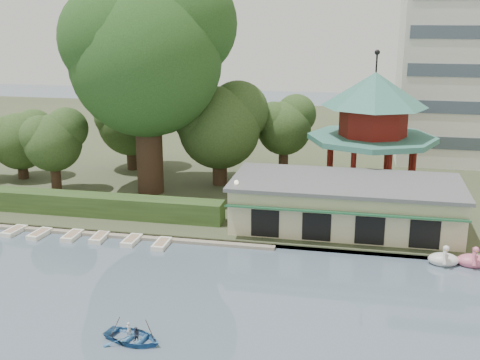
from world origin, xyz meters
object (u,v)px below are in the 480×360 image
(boathouse, at_px, (345,203))
(big_tree, at_px, (148,49))
(dock, at_px, (72,230))
(rowboat_with_passengers, at_px, (133,333))
(pavilion, at_px, (373,121))

(boathouse, distance_m, big_tree, 23.07)
(dock, bearing_deg, rowboat_with_passengers, -53.45)
(dock, bearing_deg, big_tree, 73.86)
(dock, distance_m, big_tree, 18.15)
(rowboat_with_passengers, bearing_deg, boathouse, 61.73)
(dock, xyz_separation_m, boathouse, (22.00, 4.77, 2.25))
(boathouse, distance_m, rowboat_with_passengers, 22.75)
(boathouse, height_order, rowboat_with_passengers, boathouse)
(boathouse, relative_size, rowboat_with_passengers, 3.47)
(boathouse, height_order, big_tree, big_tree)
(boathouse, xyz_separation_m, rowboat_with_passengers, (-10.74, -19.97, -1.88))
(big_tree, bearing_deg, dock, -106.14)
(dock, distance_m, boathouse, 22.62)
(dock, distance_m, pavilion, 29.14)
(dock, bearing_deg, boathouse, 12.24)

